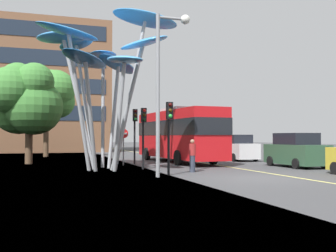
{
  "coord_description": "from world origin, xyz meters",
  "views": [
    {
      "loc": [
        -9.12,
        -15.85,
        1.81
      ],
      "look_at": [
        -1.21,
        9.06,
        2.5
      ],
      "focal_mm": 43.73,
      "sensor_mm": 36.0,
      "label": 1
    }
  ],
  "objects_px": {
    "traffic_light_kerb_near": "(169,122)",
    "car_side_street": "(206,145)",
    "pedestrian": "(192,156)",
    "red_bus": "(178,133)",
    "traffic_light_kerb_far": "(144,125)",
    "street_lamp": "(166,72)",
    "car_parked_far": "(236,148)",
    "leaf_sculpture": "(103,53)",
    "car_parked_mid": "(296,151)",
    "no_entry_sign": "(123,141)",
    "traffic_light_island_mid": "(135,124)"
  },
  "relations": [
    {
      "from": "car_parked_far",
      "to": "pedestrian",
      "type": "height_order",
      "value": "car_parked_far"
    },
    {
      "from": "street_lamp",
      "to": "red_bus",
      "type": "bearing_deg",
      "value": 67.94
    },
    {
      "from": "traffic_light_island_mid",
      "to": "car_side_street",
      "type": "xyz_separation_m",
      "value": [
        9.0,
        9.24,
        -1.61
      ]
    },
    {
      "from": "traffic_light_kerb_near",
      "to": "car_side_street",
      "type": "distance_m",
      "value": 19.64
    },
    {
      "from": "no_entry_sign",
      "to": "car_side_street",
      "type": "bearing_deg",
      "value": 44.76
    },
    {
      "from": "street_lamp",
      "to": "pedestrian",
      "type": "relative_size",
      "value": 4.43
    },
    {
      "from": "street_lamp",
      "to": "car_parked_far",
      "type": "bearing_deg",
      "value": 49.96
    },
    {
      "from": "car_parked_far",
      "to": "car_parked_mid",
      "type": "bearing_deg",
      "value": -87.95
    },
    {
      "from": "traffic_light_kerb_far",
      "to": "pedestrian",
      "type": "relative_size",
      "value": 2.03
    },
    {
      "from": "traffic_light_island_mid",
      "to": "car_side_street",
      "type": "height_order",
      "value": "traffic_light_island_mid"
    },
    {
      "from": "no_entry_sign",
      "to": "pedestrian",
      "type": "bearing_deg",
      "value": -69.1
    },
    {
      "from": "no_entry_sign",
      "to": "leaf_sculpture",
      "type": "bearing_deg",
      "value": -120.03
    },
    {
      "from": "traffic_light_kerb_near",
      "to": "street_lamp",
      "type": "height_order",
      "value": "street_lamp"
    },
    {
      "from": "car_parked_mid",
      "to": "car_side_street",
      "type": "relative_size",
      "value": 1.1
    },
    {
      "from": "car_parked_mid",
      "to": "pedestrian",
      "type": "distance_m",
      "value": 7.34
    },
    {
      "from": "car_side_street",
      "to": "no_entry_sign",
      "type": "height_order",
      "value": "no_entry_sign"
    },
    {
      "from": "traffic_light_island_mid",
      "to": "car_side_street",
      "type": "relative_size",
      "value": 0.93
    },
    {
      "from": "leaf_sculpture",
      "to": "traffic_light_island_mid",
      "type": "xyz_separation_m",
      "value": [
        2.67,
        3.66,
        -3.81
      ]
    },
    {
      "from": "leaf_sculpture",
      "to": "car_parked_far",
      "type": "xyz_separation_m",
      "value": [
        11.07,
        5.7,
        -5.51
      ]
    },
    {
      "from": "leaf_sculpture",
      "to": "car_parked_far",
      "type": "relative_size",
      "value": 2.09
    },
    {
      "from": "red_bus",
      "to": "car_parked_far",
      "type": "height_order",
      "value": "red_bus"
    },
    {
      "from": "red_bus",
      "to": "car_parked_mid",
      "type": "bearing_deg",
      "value": -51.87
    },
    {
      "from": "car_parked_far",
      "to": "car_side_street",
      "type": "bearing_deg",
      "value": 85.24
    },
    {
      "from": "red_bus",
      "to": "street_lamp",
      "type": "bearing_deg",
      "value": -112.06
    },
    {
      "from": "no_entry_sign",
      "to": "traffic_light_kerb_near",
      "type": "bearing_deg",
      "value": -84.94
    },
    {
      "from": "leaf_sculpture",
      "to": "car_parked_mid",
      "type": "relative_size",
      "value": 2.15
    },
    {
      "from": "red_bus",
      "to": "traffic_light_kerb_far",
      "type": "height_order",
      "value": "red_bus"
    },
    {
      "from": "traffic_light_kerb_far",
      "to": "leaf_sculpture",
      "type": "bearing_deg",
      "value": 165.75
    },
    {
      "from": "red_bus",
      "to": "traffic_light_kerb_far",
      "type": "relative_size",
      "value": 3.28
    },
    {
      "from": "traffic_light_island_mid",
      "to": "street_lamp",
      "type": "bearing_deg",
      "value": -93.85
    },
    {
      "from": "car_parked_mid",
      "to": "no_entry_sign",
      "type": "bearing_deg",
      "value": 153.79
    },
    {
      "from": "traffic_light_kerb_far",
      "to": "car_parked_mid",
      "type": "height_order",
      "value": "traffic_light_kerb_far"
    },
    {
      "from": "street_lamp",
      "to": "traffic_light_kerb_near",
      "type": "bearing_deg",
      "value": 58.88
    },
    {
      "from": "traffic_light_kerb_far",
      "to": "car_side_street",
      "type": "relative_size",
      "value": 0.87
    },
    {
      "from": "leaf_sculpture",
      "to": "traffic_light_kerb_near",
      "type": "distance_m",
      "value": 6.39
    },
    {
      "from": "pedestrian",
      "to": "no_entry_sign",
      "type": "bearing_deg",
      "value": 110.9
    },
    {
      "from": "traffic_light_kerb_far",
      "to": "pedestrian",
      "type": "xyz_separation_m",
      "value": [
        1.95,
        -2.47,
        -1.63
      ]
    },
    {
      "from": "pedestrian",
      "to": "red_bus",
      "type": "bearing_deg",
      "value": 75.97
    },
    {
      "from": "red_bus",
      "to": "car_parked_far",
      "type": "xyz_separation_m",
      "value": [
        4.93,
        0.68,
        -1.17
      ]
    },
    {
      "from": "red_bus",
      "to": "car_parked_mid",
      "type": "height_order",
      "value": "red_bus"
    },
    {
      "from": "traffic_light_kerb_near",
      "to": "car_parked_mid",
      "type": "relative_size",
      "value": 0.8
    },
    {
      "from": "car_side_street",
      "to": "pedestrian",
      "type": "xyz_separation_m",
      "value": [
        -7.54,
        -15.93,
        -0.18
      ]
    },
    {
      "from": "red_bus",
      "to": "traffic_light_kerb_far",
      "type": "xyz_separation_m",
      "value": [
        -3.96,
        -5.58,
        0.37
      ]
    },
    {
      "from": "traffic_light_island_mid",
      "to": "red_bus",
      "type": "bearing_deg",
      "value": 21.34
    },
    {
      "from": "traffic_light_kerb_near",
      "to": "no_entry_sign",
      "type": "xyz_separation_m",
      "value": [
        -0.66,
        7.49,
        -0.94
      ]
    },
    {
      "from": "leaf_sculpture",
      "to": "traffic_light_kerb_far",
      "type": "bearing_deg",
      "value": -14.25
    },
    {
      "from": "traffic_light_kerb_near",
      "to": "pedestrian",
      "type": "relative_size",
      "value": 2.05
    },
    {
      "from": "traffic_light_kerb_near",
      "to": "street_lamp",
      "type": "bearing_deg",
      "value": -121.12
    },
    {
      "from": "traffic_light_kerb_near",
      "to": "pedestrian",
      "type": "bearing_deg",
      "value": 39.0
    },
    {
      "from": "pedestrian",
      "to": "no_entry_sign",
      "type": "height_order",
      "value": "no_entry_sign"
    }
  ]
}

